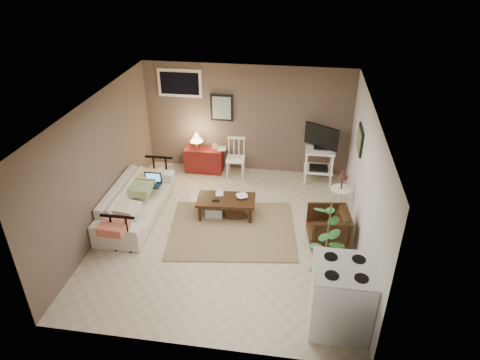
% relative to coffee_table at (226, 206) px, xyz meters
% --- Properties ---
extents(floor, '(5.00, 5.00, 0.00)m').
position_rel_coffee_table_xyz_m(floor, '(0.13, -0.51, -0.23)').
color(floor, '#C1B293').
rests_on(floor, ground).
extents(art_back, '(0.50, 0.03, 0.60)m').
position_rel_coffee_table_xyz_m(art_back, '(-0.42, 1.96, 1.22)').
color(art_back, black).
extents(art_right, '(0.03, 0.60, 0.45)m').
position_rel_coffee_table_xyz_m(art_right, '(2.36, 0.54, 1.29)').
color(art_right, black).
extents(window, '(0.96, 0.03, 0.60)m').
position_rel_coffee_table_xyz_m(window, '(-1.32, 1.96, 1.72)').
color(window, white).
extents(rug, '(2.47, 2.08, 0.02)m').
position_rel_coffee_table_xyz_m(rug, '(0.19, -0.42, -0.22)').
color(rug, '#84694C').
rests_on(rug, floor).
extents(coffee_table, '(1.13, 0.64, 0.41)m').
position_rel_coffee_table_xyz_m(coffee_table, '(0.00, 0.00, 0.00)').
color(coffee_table, black).
rests_on(coffee_table, floor).
extents(sofa, '(0.64, 2.21, 0.86)m').
position_rel_coffee_table_xyz_m(sofa, '(-1.67, -0.23, 0.20)').
color(sofa, beige).
rests_on(sofa, floor).
extents(sofa_pillows, '(0.42, 2.10, 0.15)m').
position_rel_coffee_table_xyz_m(sofa_pillows, '(-1.62, -0.48, 0.30)').
color(sofa_pillows, beige).
rests_on(sofa_pillows, sofa).
extents(sofa_end_rails, '(0.59, 2.21, 0.74)m').
position_rel_coffee_table_xyz_m(sofa_end_rails, '(-1.54, -0.23, 0.14)').
color(sofa_end_rails, black).
rests_on(sofa_end_rails, floor).
extents(laptop, '(0.34, 0.25, 0.23)m').
position_rel_coffee_table_xyz_m(laptop, '(-1.46, 0.15, 0.33)').
color(laptop, black).
rests_on(laptop, sofa).
extents(red_console, '(0.84, 0.37, 0.97)m').
position_rel_coffee_table_xyz_m(red_console, '(-0.82, 1.72, 0.11)').
color(red_console, maroon).
rests_on(red_console, floor).
extents(spindle_chair, '(0.41, 0.41, 0.87)m').
position_rel_coffee_table_xyz_m(spindle_chair, '(-0.07, 1.63, 0.18)').
color(spindle_chair, white).
rests_on(spindle_chair, floor).
extents(tv_stand, '(0.69, 0.50, 1.30)m').
position_rel_coffee_table_xyz_m(tv_stand, '(1.74, 1.61, 0.46)').
color(tv_stand, white).
rests_on(tv_stand, floor).
extents(side_table, '(0.37, 0.37, 1.00)m').
position_rel_coffee_table_xyz_m(side_table, '(2.12, 0.34, 0.39)').
color(side_table, white).
rests_on(side_table, floor).
extents(armchair, '(0.71, 0.75, 0.69)m').
position_rel_coffee_table_xyz_m(armchair, '(1.88, -0.51, 0.12)').
color(armchair, black).
rests_on(armchair, floor).
extents(potted_plant, '(0.37, 0.37, 1.48)m').
position_rel_coffee_table_xyz_m(potted_plant, '(1.78, -1.60, 0.56)').
color(potted_plant, gray).
rests_on(potted_plant, floor).
extents(stove, '(0.80, 0.75, 1.05)m').
position_rel_coffee_table_xyz_m(stove, '(1.98, -2.38, 0.29)').
color(stove, white).
rests_on(stove, floor).
extents(bowl, '(0.22, 0.13, 0.22)m').
position_rel_coffee_table_xyz_m(bowl, '(0.30, 0.08, 0.27)').
color(bowl, black).
rests_on(bowl, coffee_table).
extents(book_table, '(0.15, 0.04, 0.20)m').
position_rel_coffee_table_xyz_m(book_table, '(-0.22, 0.14, 0.26)').
color(book_table, black).
rests_on(book_table, coffee_table).
extents(book_console, '(0.18, 0.04, 0.24)m').
position_rel_coffee_table_xyz_m(book_console, '(-0.49, 1.74, 0.45)').
color(book_console, black).
rests_on(book_console, red_console).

